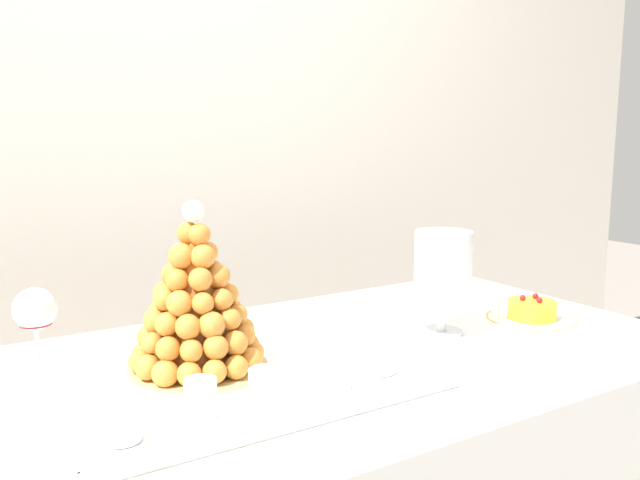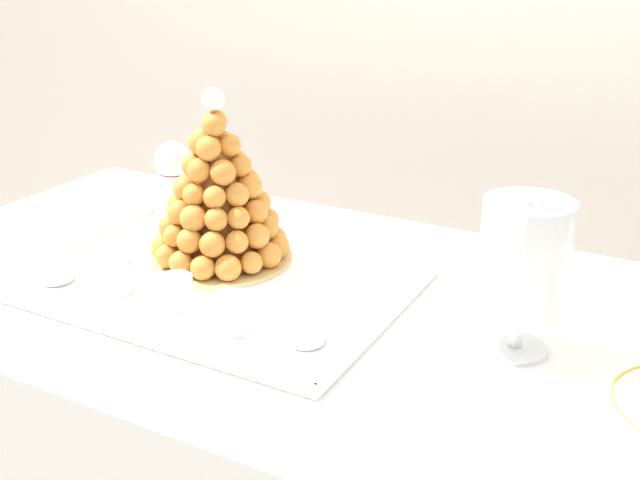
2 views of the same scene
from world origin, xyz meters
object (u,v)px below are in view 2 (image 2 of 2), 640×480
serving_tray (214,282)px  dessert_cup_centre (175,293)px  dessert_cup_right (306,326)px  wine_glass (173,163)px  dessert_cup_left (55,268)px  dessert_cup_mid_right (233,313)px  dessert_cup_mid_left (116,277)px  macaron_goblet (524,260)px  croquembouche (218,197)px

serving_tray → dessert_cup_centre: (0.00, -0.10, 0.03)m
serving_tray → dessert_cup_right: (0.23, -0.10, 0.03)m
wine_glass → dessert_cup_right: bearing=-34.5°
dessert_cup_left → dessert_cup_centre: size_ratio=0.98×
dessert_cup_left → dessert_cup_mid_right: dessert_cup_mid_right is taller
serving_tray → dessert_cup_mid_right: size_ratio=9.91×
dessert_cup_centre → dessert_cup_mid_right: bearing=-7.3°
dessert_cup_centre → dessert_cup_right: 0.23m
serving_tray → wine_glass: (-0.28, 0.25, 0.10)m
dessert_cup_left → wine_glass: size_ratio=0.35×
dessert_cup_mid_left → dessert_cup_right: bearing=1.5°
serving_tray → dessert_cup_right: dessert_cup_right is taller
dessert_cup_mid_left → dessert_cup_right: dessert_cup_mid_left is taller
macaron_goblet → dessert_cup_mid_left: bearing=-167.1°
dessert_cup_centre → dessert_cup_mid_left: bearing=-176.4°
serving_tray → dessert_cup_mid_left: bearing=-135.1°
serving_tray → wine_glass: wine_glass is taller
serving_tray → dessert_cup_mid_left: 0.16m
dessert_cup_left → macaron_goblet: 0.75m
dessert_cup_mid_right → dessert_cup_right: size_ratio=1.09×
wine_glass → dessert_cup_mid_right: bearing=-42.7°
dessert_cup_mid_left → dessert_cup_mid_right: (0.23, -0.01, -0.00)m
dessert_cup_mid_right → dessert_cup_centre: bearing=172.7°
dessert_cup_right → wine_glass: wine_glass is taller
dessert_cup_mid_left → croquembouche: bearing=69.2°
dessert_cup_right → macaron_goblet: bearing=26.3°
serving_tray → dessert_cup_centre: bearing=-88.7°
dessert_cup_left → dessert_cup_right: bearing=2.6°
croquembouche → dessert_cup_mid_right: 0.27m
dessert_cup_mid_left → wine_glass: wine_glass is taller
serving_tray → dessert_cup_right: size_ratio=10.84×
serving_tray → dessert_cup_left: dessert_cup_left is taller
croquembouche → dessert_cup_mid_right: croquembouche is taller
serving_tray → dessert_cup_mid_left: size_ratio=10.76×
wine_glass → dessert_cup_centre: bearing=-51.5°
croquembouche → macaron_goblet: (0.54, -0.05, 0.01)m
dessert_cup_left → dessert_cup_right: dessert_cup_right is taller
dessert_cup_mid_right → dessert_cup_mid_left: bearing=178.1°
macaron_goblet → wine_glass: (-0.77, 0.22, -0.03)m
dessert_cup_right → dessert_cup_left: bearing=-177.4°
dessert_cup_mid_left → wine_glass: size_ratio=0.38×
dessert_cup_left → wine_glass: 0.38m
croquembouche → serving_tray: bearing=-62.8°
croquembouche → wine_glass: croquembouche is taller
dessert_cup_left → serving_tray: bearing=27.9°
macaron_goblet → wine_glass: 0.80m
dessert_cup_right → croquembouche: bearing=146.7°
dessert_cup_right → serving_tray: bearing=156.4°
croquembouche → dessert_cup_mid_left: croquembouche is taller
dessert_cup_centre → wine_glass: wine_glass is taller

